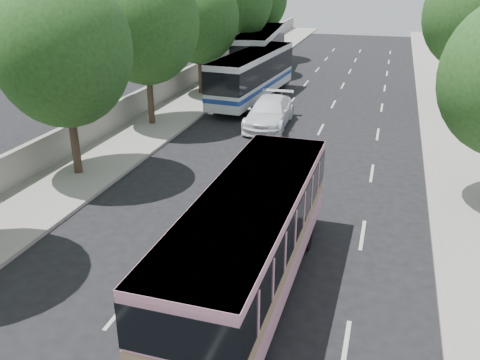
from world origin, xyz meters
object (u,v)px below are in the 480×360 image
at_px(pink_bus, 250,233).
at_px(tour_coach_rear, 260,48).
at_px(tour_coach_front, 253,72).
at_px(pink_taxi, 268,216).
at_px(white_pickup, 269,112).

distance_m(pink_bus, tour_coach_rear, 31.53).
relative_size(pink_bus, tour_coach_front, 0.88).
bearing_deg(pink_bus, pink_taxi, 95.84).
bearing_deg(white_pickup, pink_taxi, -78.60).
distance_m(white_pickup, tour_coach_rear, 15.05).
distance_m(pink_taxi, white_pickup, 13.18).
relative_size(pink_taxi, white_pickup, 0.79).
height_order(pink_taxi, tour_coach_front, tour_coach_front).
distance_m(tour_coach_front, tour_coach_rear, 9.04).
relative_size(pink_taxi, tour_coach_rear, 0.35).
relative_size(white_pickup, tour_coach_rear, 0.44).
relative_size(white_pickup, tour_coach_front, 0.50).
bearing_deg(pink_bus, white_pickup, 102.40).
xyz_separation_m(pink_taxi, tour_coach_rear, (-7.30, 27.19, 1.49)).
height_order(pink_taxi, white_pickup, white_pickup).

